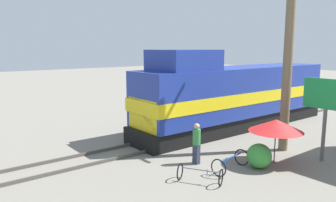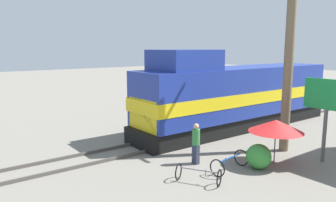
% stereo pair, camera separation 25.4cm
% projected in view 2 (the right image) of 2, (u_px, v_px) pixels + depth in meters
% --- Properties ---
extents(ground_plane, '(120.00, 120.00, 0.00)m').
position_uv_depth(ground_plane, '(183.00, 139.00, 18.05)').
color(ground_plane, slate).
extents(rail_near, '(0.08, 31.92, 0.15)m').
position_uv_depth(rail_near, '(175.00, 135.00, 18.60)').
color(rail_near, '#4C4742').
rests_on(rail_near, ground_plane).
extents(rail_far, '(0.08, 31.92, 0.15)m').
position_uv_depth(rail_far, '(191.00, 141.00, 17.47)').
color(rail_far, '#4C4742').
rests_on(rail_far, ground_plane).
extents(locomotive, '(2.96, 14.97, 4.90)m').
position_uv_depth(locomotive, '(234.00, 96.00, 20.15)').
color(locomotive, black).
rests_on(locomotive, ground_plane).
extents(utility_pole, '(1.80, 0.44, 9.70)m').
position_uv_depth(utility_pole, '(289.00, 50.00, 15.36)').
color(utility_pole, '#726047').
rests_on(utility_pole, ground_plane).
extents(vendor_umbrella, '(2.33, 2.33, 1.97)m').
position_uv_depth(vendor_umbrella, '(276.00, 126.00, 14.01)').
color(vendor_umbrella, '#4C4C4C').
rests_on(vendor_umbrella, ground_plane).
extents(billboard_sign, '(2.11, 0.12, 3.69)m').
position_uv_depth(billboard_sign, '(327.00, 100.00, 14.11)').
color(billboard_sign, '#595959').
rests_on(billboard_sign, ground_plane).
extents(shrub_cluster, '(1.05, 1.05, 1.05)m').
position_uv_depth(shrub_cluster, '(259.00, 156.00, 13.68)').
color(shrub_cluster, '#388C38').
rests_on(shrub_cluster, ground_plane).
extents(person_bystander, '(0.34, 0.34, 1.80)m').
position_uv_depth(person_bystander, '(196.00, 142.00, 14.16)').
color(person_bystander, '#2D3347').
rests_on(person_bystander, ground_plane).
extents(bicycle, '(0.97, 1.86, 0.72)m').
position_uv_depth(bicycle, '(230.00, 162.00, 13.41)').
color(bicycle, black).
rests_on(bicycle, ground_plane).
extents(bicycle_spare, '(1.75, 1.39, 0.65)m').
position_uv_depth(bicycle_spare, '(198.00, 175.00, 12.23)').
color(bicycle_spare, black).
rests_on(bicycle_spare, ground_plane).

